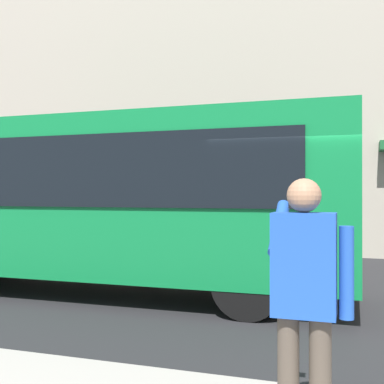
% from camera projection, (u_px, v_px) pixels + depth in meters
% --- Properties ---
extents(ground_plane, '(60.00, 60.00, 0.00)m').
position_uv_depth(ground_plane, '(308.00, 308.00, 7.49)').
color(ground_plane, '#232326').
extents(building_facade_far, '(28.00, 1.55, 12.00)m').
position_uv_depth(building_facade_far, '(330.00, 46.00, 13.95)').
color(building_facade_far, '#A89E8E').
rests_on(building_facade_far, ground_plane).
extents(red_bus, '(9.05, 2.54, 3.08)m').
position_uv_depth(red_bus, '(95.00, 197.00, 8.76)').
color(red_bus, '#0F7238').
rests_on(red_bus, ground_plane).
extents(pedestrian_photographer, '(0.53, 0.52, 1.70)m').
position_uv_depth(pedestrian_photographer, '(305.00, 289.00, 3.13)').
color(pedestrian_photographer, '#4C4238').
rests_on(pedestrian_photographer, sidewalk_curb).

